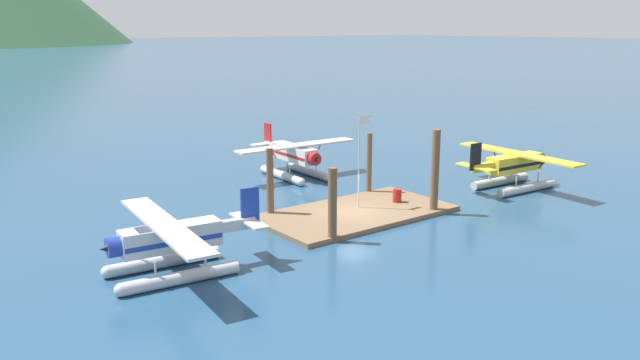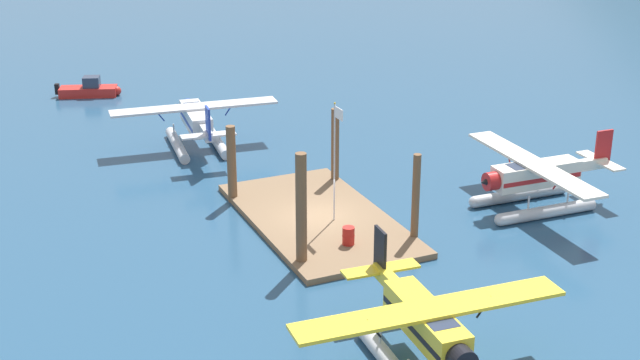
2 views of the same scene
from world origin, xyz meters
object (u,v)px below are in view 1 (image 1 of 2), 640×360
at_px(seaplane_silver_port_aft, 171,245).
at_px(seaplane_yellow_stbd_aft, 515,168).
at_px(flagpole, 361,149).
at_px(seaplane_cream_bow_right, 295,158).
at_px(fuel_drum, 397,196).

relative_size(seaplane_silver_port_aft, seaplane_yellow_stbd_aft, 1.00).
xyz_separation_m(flagpole, seaplane_silver_port_aft, (-14.43, -2.84, -2.54)).
xyz_separation_m(flagpole, seaplane_yellow_stbd_aft, (12.96, -2.43, -2.54)).
xyz_separation_m(seaplane_silver_port_aft, seaplane_yellow_stbd_aft, (27.39, 0.41, 0.00)).
bearing_deg(seaplane_yellow_stbd_aft, flagpole, 169.39).
xyz_separation_m(seaplane_cream_bow_right, seaplane_yellow_stbd_aft, (10.70, -12.86, 0.00)).
bearing_deg(seaplane_cream_bow_right, flagpole, -102.20).
bearing_deg(seaplane_silver_port_aft, seaplane_cream_bow_right, 38.49).
relative_size(fuel_drum, seaplane_silver_port_aft, 0.08).
xyz_separation_m(fuel_drum, seaplane_yellow_stbd_aft, (10.18, -1.82, 0.84)).
relative_size(fuel_drum, seaplane_yellow_stbd_aft, 0.08).
bearing_deg(flagpole, fuel_drum, -12.31).
distance_m(flagpole, seaplane_silver_port_aft, 14.93).
relative_size(seaplane_cream_bow_right, seaplane_yellow_stbd_aft, 1.00).
xyz_separation_m(seaplane_cream_bow_right, seaplane_silver_port_aft, (-16.69, -13.27, 0.00)).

